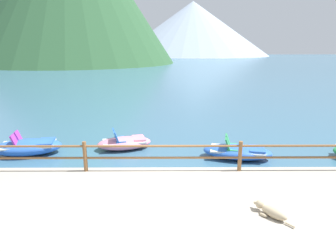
{
  "coord_description": "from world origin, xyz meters",
  "views": [
    {
      "loc": [
        0.11,
        -6.97,
        4.16
      ],
      "look_at": [
        0.19,
        5.0,
        0.9
      ],
      "focal_mm": 31.66,
      "sensor_mm": 36.0,
      "label": 1
    }
  ],
  "objects_px": {
    "pedal_boat_2": "(238,151)",
    "dog_resting": "(271,211)",
    "pedal_boat_1": "(125,143)",
    "pedal_boat_0": "(28,147)"
  },
  "relations": [
    {
      "from": "dog_resting",
      "to": "pedal_boat_2",
      "type": "xyz_separation_m",
      "value": [
        0.33,
        4.61,
        -0.25
      ]
    },
    {
      "from": "pedal_boat_1",
      "to": "pedal_boat_2",
      "type": "relative_size",
      "value": 0.88
    },
    {
      "from": "pedal_boat_1",
      "to": "pedal_boat_2",
      "type": "bearing_deg",
      "value": -13.82
    },
    {
      "from": "pedal_boat_0",
      "to": "pedal_boat_2",
      "type": "height_order",
      "value": "pedal_boat_0"
    },
    {
      "from": "pedal_boat_0",
      "to": "pedal_boat_2",
      "type": "relative_size",
      "value": 1.0
    },
    {
      "from": "pedal_boat_2",
      "to": "dog_resting",
      "type": "bearing_deg",
      "value": -94.06
    },
    {
      "from": "pedal_boat_1",
      "to": "pedal_boat_2",
      "type": "height_order",
      "value": "pedal_boat_2"
    },
    {
      "from": "pedal_boat_1",
      "to": "dog_resting",
      "type": "bearing_deg",
      "value": -54.2
    },
    {
      "from": "dog_resting",
      "to": "pedal_boat_1",
      "type": "height_order",
      "value": "pedal_boat_1"
    },
    {
      "from": "pedal_boat_1",
      "to": "pedal_boat_2",
      "type": "distance_m",
      "value": 4.58
    }
  ]
}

